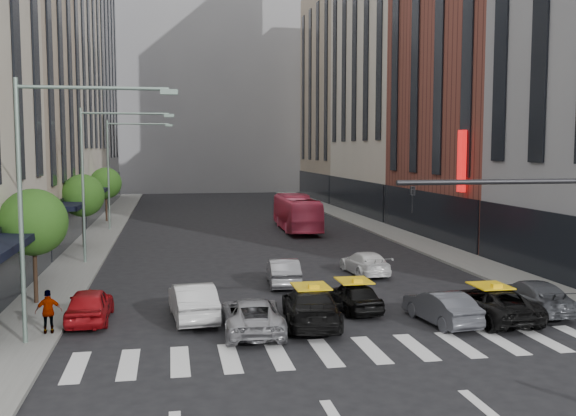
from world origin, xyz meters
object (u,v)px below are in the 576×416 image
streetlamp_far (120,160)px  taxi_left (311,306)px  taxi_center (354,296)px  streetlamp_mid (99,164)px  car_red (90,305)px  pedestrian_far (49,312)px  car_white_front (193,301)px  bus (297,213)px  streetlamp_near (49,175)px

streetlamp_far → taxi_left: size_ratio=1.76×
taxi_center → taxi_left: bearing=33.2°
streetlamp_mid → car_red: size_ratio=2.24×
streetlamp_mid → taxi_center: size_ratio=2.42×
streetlamp_mid → pedestrian_far: streetlamp_mid is taller
streetlamp_far → car_white_front: bearing=-80.7°
taxi_left → bus: bus is taller
streetlamp_mid → car_red: 14.13m
taxi_center → pedestrian_far: size_ratio=2.33×
streetlamp_near → bus: streetlamp_near is taller
streetlamp_near → bus: 32.87m
streetlamp_mid → bus: size_ratio=0.85×
streetlamp_near → streetlamp_far: (0.00, 32.00, 0.00)m
taxi_left → pedestrian_far: bearing=6.7°
pedestrian_far → taxi_center: bearing=179.6°
pedestrian_far → taxi_left: bearing=171.2°
streetlamp_far → taxi_center: 31.94m
car_white_front → taxi_left: bearing=154.9°
bus → streetlamp_near: bearing=65.4°
car_white_front → taxi_center: bearing=176.0°
car_white_front → taxi_left: 4.75m
taxi_left → car_white_front: bearing=-12.7°
car_white_front → pedestrian_far: 5.42m
bus → pedestrian_far: 31.82m
taxi_center → pedestrian_far: pedestrian_far is taller
streetlamp_near → streetlamp_mid: bearing=90.0°
streetlamp_mid → car_white_front: 15.20m
bus → car_white_front: bearing=71.9°
taxi_left → bus: size_ratio=0.48×
taxi_center → bus: bearing=-101.0°
streetlamp_near → pedestrian_far: size_ratio=5.65×
streetlamp_near → bus: size_ratio=0.85×
streetlamp_far → car_red: (0.84, -29.10, -5.22)m
taxi_left → car_red: bearing=-5.8°
car_white_front → taxi_left: size_ratio=0.88×
taxi_center → streetlamp_far: bearing=-73.4°
streetlamp_near → taxi_left: size_ratio=1.76×
streetlamp_far → bus: size_ratio=0.85×
streetlamp_far → bus: (14.38, -2.77, -4.43)m
streetlamp_near → streetlamp_far: 32.00m
streetlamp_mid → taxi_left: bearing=-58.3°
streetlamp_near → car_red: bearing=73.8°
streetlamp_far → car_red: bearing=-88.3°
car_white_front → pedestrian_far: (-5.20, -1.53, 0.20)m
streetlamp_mid → taxi_center: streetlamp_mid is taller
car_red → pedestrian_far: (-1.20, -1.87, 0.26)m
car_red → taxi_left: (8.47, -1.96, 0.06)m
streetlamp_near → car_red: (0.84, 2.90, -5.22)m
car_red → pedestrian_far: bearing=57.9°
taxi_left → pedestrian_far: 9.67m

